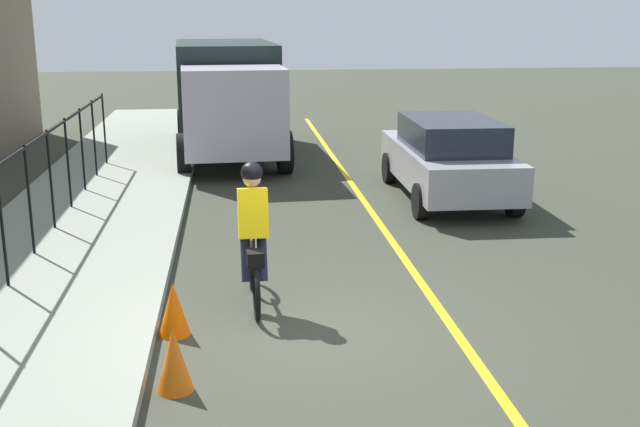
{
  "coord_description": "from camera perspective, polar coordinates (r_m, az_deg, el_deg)",
  "views": [
    {
      "loc": [
        -8.09,
        0.87,
        3.58
      ],
      "look_at": [
        1.64,
        -0.23,
        1.0
      ],
      "focal_mm": 43.51,
      "sensor_mm": 36.0,
      "label": 1
    }
  ],
  "objects": [
    {
      "name": "traffic_cone_far",
      "position": [
        8.96,
        -10.71,
        -6.91
      ],
      "size": [
        0.36,
        0.36,
        0.62
      ],
      "primitive_type": "cone",
      "color": "#FC5C04",
      "rests_on": "ground"
    },
    {
      "name": "cyclist_lead",
      "position": [
        9.48,
        -4.93,
        -1.65
      ],
      "size": [
        1.71,
        0.37,
        1.83
      ],
      "rotation": [
        0.0,
        0.0,
        0.03
      ],
      "color": "black",
      "rests_on": "ground"
    },
    {
      "name": "patrol_sedan",
      "position": [
        15.2,
        9.41,
        4.12
      ],
      "size": [
        4.42,
        1.96,
        1.58
      ],
      "rotation": [
        0.0,
        0.0,
        -0.01
      ],
      "color": "#9697A2",
      "rests_on": "ground"
    },
    {
      "name": "traffic_cone_near",
      "position": [
        7.7,
        -10.69,
        -10.52
      ],
      "size": [
        0.36,
        0.36,
        0.65
      ],
      "primitive_type": "cone",
      "color": "orange",
      "rests_on": "ground"
    },
    {
      "name": "ground_plane",
      "position": [
        8.89,
        -0.27,
        -9.0
      ],
      "size": [
        80.0,
        80.0,
        0.0
      ],
      "primitive_type": "plane",
      "color": "#36392D"
    },
    {
      "name": "box_truck_background",
      "position": [
        19.72,
        -6.85,
        8.75
      ],
      "size": [
        6.83,
        2.85,
        2.78
      ],
      "rotation": [
        0.0,
        0.0,
        3.2
      ],
      "color": "#1A2826",
      "rests_on": "ground"
    },
    {
      "name": "sidewalk",
      "position": [
        9.17,
        -22.18,
        -8.87
      ],
      "size": [
        40.0,
        3.2,
        0.15
      ],
      "primitive_type": "cube",
      "color": "gray",
      "rests_on": "ground"
    },
    {
      "name": "lane_line_centre",
      "position": [
        9.18,
        9.82,
        -8.4
      ],
      "size": [
        36.0,
        0.12,
        0.01
      ],
      "primitive_type": "cube",
      "color": "yellow",
      "rests_on": "ground"
    }
  ]
}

